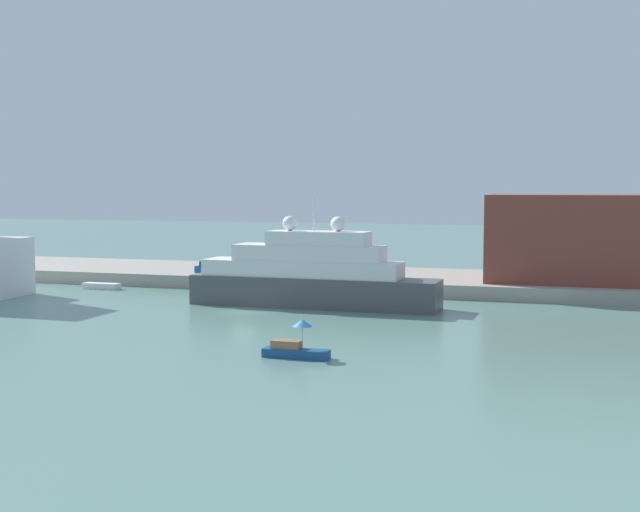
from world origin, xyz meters
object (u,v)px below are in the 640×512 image
at_px(person_figure, 250,268).
at_px(large_yacht, 311,276).
at_px(small_motorboat, 295,347).
at_px(parked_car, 212,268).
at_px(work_barge, 101,286).
at_px(mooring_bollard, 355,278).
at_px(harbor_building, 570,238).

bearing_deg(person_figure, large_yacht, -48.69).
xyz_separation_m(small_motorboat, parked_car, (-25.41, 39.91, 1.39)).
xyz_separation_m(work_barge, mooring_bollard, (31.12, 4.34, 1.59)).
height_order(small_motorboat, harbor_building, harbor_building).
relative_size(large_yacht, work_barge, 5.59).
height_order(large_yacht, parked_car, large_yacht).
bearing_deg(parked_car, work_barge, -144.50).
bearing_deg(mooring_bollard, work_barge, -172.05).
bearing_deg(person_figure, harbor_building, 4.97).
distance_m(small_motorboat, harbor_building, 47.71).
distance_m(large_yacht, mooring_bollard, 11.03).
relative_size(harbor_building, person_figure, 11.36).
height_order(harbor_building, parked_car, harbor_building).
bearing_deg(work_barge, small_motorboat, -41.12).
xyz_separation_m(work_barge, parked_car, (11.17, 7.97, 1.85)).
xyz_separation_m(small_motorboat, harbor_building, (18.16, 43.74, 5.76)).
distance_m(large_yacht, parked_car, 23.16).
xyz_separation_m(work_barge, harbor_building, (54.75, 11.80, 6.23)).
bearing_deg(person_figure, small_motorboat, -63.18).
height_order(work_barge, harbor_building, harbor_building).
xyz_separation_m(small_motorboat, work_barge, (-36.59, 31.94, -0.46)).
bearing_deg(harbor_building, small_motorboat, -112.54).
relative_size(person_figure, mooring_bollard, 2.23).
relative_size(harbor_building, parked_car, 4.28).
bearing_deg(harbor_building, large_yacht, -144.37).
distance_m(small_motorboat, mooring_bollard, 36.72).
height_order(work_barge, person_figure, person_figure).
distance_m(harbor_building, mooring_bollard, 25.21).
bearing_deg(large_yacht, parked_car, 141.43).
bearing_deg(large_yacht, work_barge, 167.55).
relative_size(small_motorboat, work_barge, 1.05).
bearing_deg(mooring_bollard, person_figure, 164.66).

